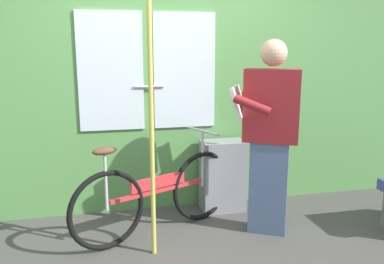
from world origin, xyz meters
The scene contains 6 objects.
ground_plane centered at (0.00, 0.00, -0.02)m, with size 6.38×3.82×0.04m, color #474442.
train_door_wall centered at (-0.01, 1.10, 1.26)m, with size 5.38×0.28×2.42m.
bicycle_near_door centered at (-0.21, 0.50, 0.35)m, with size 1.50×0.75×0.87m.
passenger_reading_newspaper centered at (0.73, 0.33, 0.88)m, with size 0.62×0.57×1.67m.
trash_bin_by_wall centered at (0.50, 0.89, 0.35)m, with size 0.42×0.28×0.71m, color gray.
handrail_pole centered at (-0.29, 0.15, 1.19)m, with size 0.04×0.04×2.38m, color #C6C14C.
Camera 1 is at (-0.64, -2.72, 1.58)m, focal length 37.07 mm.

